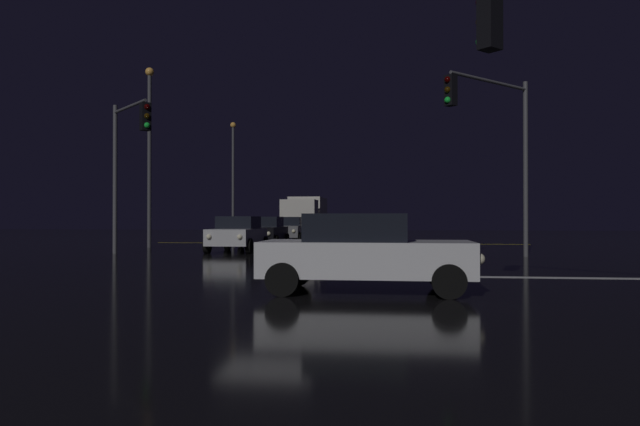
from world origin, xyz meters
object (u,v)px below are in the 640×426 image
object	(u,v)px
box_truck	(306,215)
sedan_white_crossing	(364,252)
sedan_black	(265,231)
sedan_gray	(289,229)
streetlamp_left_far	(233,171)
traffic_signal_ne	(497,132)
streetlamp_left_near	(149,144)
traffic_signal_nw	(127,149)
sedan_silver	(238,234)

from	to	relation	value
box_truck	sedan_white_crossing	bearing A→B (deg)	-79.69
sedan_black	sedan_gray	world-z (taller)	same
sedan_black	sedan_white_crossing	xyz separation A→B (m)	(6.18, -19.14, 0.00)
box_truck	streetlamp_left_far	world-z (taller)	streetlamp_left_far
sedan_gray	traffic_signal_ne	world-z (taller)	traffic_signal_ne
sedan_gray	streetlamp_left_far	bearing A→B (deg)	126.60
streetlamp_left_far	streetlamp_left_near	bearing A→B (deg)	-90.00
sedan_black	streetlamp_left_near	distance (m)	7.43
traffic_signal_ne	traffic_signal_nw	distance (m)	14.38
sedan_silver	sedan_gray	size ratio (longest dim) A/B	1.00
sedan_silver	streetlamp_left_far	size ratio (longest dim) A/B	0.48
sedan_silver	traffic_signal_ne	size ratio (longest dim) A/B	0.64
sedan_silver	streetlamp_left_far	distance (m)	20.21
sedan_white_crossing	sedan_gray	bearing A→B (deg)	103.25
box_truck	streetlamp_left_near	bearing A→B (deg)	-110.68
box_truck	traffic_signal_ne	distance (m)	24.34
sedan_gray	streetlamp_left_near	size ratio (longest dim) A/B	0.47
sedan_black	streetlamp_left_near	world-z (taller)	streetlamp_left_near
sedan_silver	streetlamp_left_near	xyz separation A→B (m)	(-5.40, 2.99, 4.47)
box_truck	streetlamp_left_far	bearing A→B (deg)	173.98
sedan_gray	sedan_white_crossing	distance (m)	25.85
sedan_black	streetlamp_left_far	size ratio (longest dim) A/B	0.48
sedan_silver	sedan_black	xyz separation A→B (m)	(0.10, 5.21, 0.00)
sedan_white_crossing	streetlamp_left_far	size ratio (longest dim) A/B	0.48
sedan_black	box_truck	xyz separation A→B (m)	(0.31, 13.16, 0.91)
streetlamp_left_near	sedan_white_crossing	bearing A→B (deg)	-55.37
sedan_black	box_truck	size ratio (longest dim) A/B	0.52
traffic_signal_nw	streetlamp_left_far	distance (m)	22.28
sedan_black	box_truck	world-z (taller)	box_truck
sedan_gray	sedan_white_crossing	xyz separation A→B (m)	(5.92, -25.16, 0.00)
traffic_signal_nw	sedan_gray	bearing A→B (deg)	74.29
box_truck	sedan_white_crossing	world-z (taller)	box_truck
streetlamp_left_far	traffic_signal_nw	bearing A→B (deg)	-85.63
sedan_gray	sedan_white_crossing	bearing A→B (deg)	-76.75
box_truck	streetlamp_left_near	xyz separation A→B (m)	(-5.81, -15.39, 3.56)
sedan_silver	traffic_signal_nw	world-z (taller)	traffic_signal_nw
sedan_silver	streetlamp_left_near	world-z (taller)	streetlamp_left_near
traffic_signal_ne	traffic_signal_nw	size ratio (longest dim) A/B	1.08
sedan_black	traffic_signal_nw	bearing A→B (deg)	-114.30
sedan_black	streetlamp_left_near	xyz separation A→B (m)	(-5.50, -2.23, 4.47)
box_truck	traffic_signal_ne	bearing A→B (deg)	-64.89
sedan_white_crossing	streetlamp_left_far	world-z (taller)	streetlamp_left_far
traffic_signal_nw	sedan_white_crossing	bearing A→B (deg)	-47.03
sedan_white_crossing	streetlamp_left_near	distance (m)	21.04
streetlamp_left_far	streetlamp_left_near	xyz separation A→B (m)	(-0.00, -16.00, 0.11)
traffic_signal_nw	streetlamp_left_near	xyz separation A→B (m)	(-1.70, 6.20, 1.02)
sedan_gray	box_truck	size ratio (longest dim) A/B	0.52
sedan_black	sedan_white_crossing	size ratio (longest dim) A/B	1.00
sedan_silver	sedan_black	world-z (taller)	same
sedan_black	traffic_signal_nw	world-z (taller)	traffic_signal_nw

